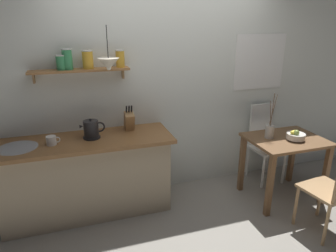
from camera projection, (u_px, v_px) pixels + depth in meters
The scene contains 13 objects.
ground_plane at pixel (183, 211), 3.49m from camera, with size 14.00×14.00×0.00m, color gray.
back_wall at pixel (182, 82), 3.68m from camera, with size 6.80×0.11×2.70m.
kitchen_counter at pixel (87, 176), 3.33m from camera, with size 1.83×0.63×0.88m.
wall_shelf at pixel (83, 64), 3.12m from camera, with size 1.00×0.20×0.34m.
dining_table at pixel (285, 150), 3.58m from camera, with size 0.85×0.67×0.76m.
dining_chair_near at pixel (336, 188), 2.94m from camera, with size 0.48×0.48×0.94m.
dining_chair_far at pixel (264, 140), 4.06m from camera, with size 0.41×0.41×1.02m.
fruit_bowl at pixel (296, 136), 3.46m from camera, with size 0.21×0.21×0.13m.
twig_vase at pixel (270, 131), 3.52m from camera, with size 0.10×0.10×0.53m.
electric_kettle at pixel (91, 130), 3.19m from camera, with size 0.26×0.18×0.21m.
knife_block at pixel (129, 121), 3.41m from camera, with size 0.10×0.17×0.29m.
coffee_mug_by_sink at pixel (52, 140), 3.03m from camera, with size 0.14×0.10×0.09m.
pendant_lamp at pixel (109, 64), 2.98m from camera, with size 0.21×0.21×0.42m.
Camera 1 is at (-1.08, -2.78, 2.06)m, focal length 32.82 mm.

